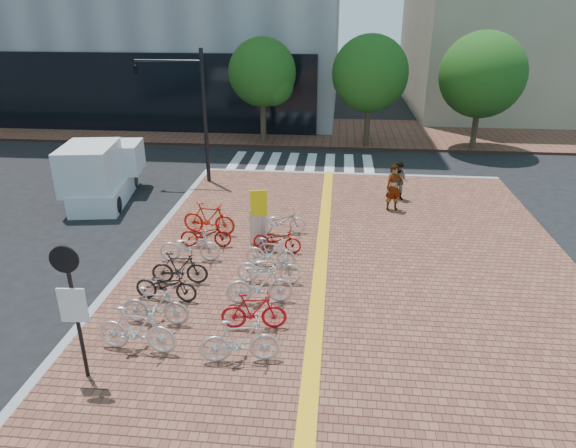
# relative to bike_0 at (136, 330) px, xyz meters

# --- Properties ---
(ground) EXTENTS (120.00, 120.00, 0.00)m
(ground) POSITION_rel_bike_0_xyz_m (2.09, 2.44, -0.73)
(ground) COLOR black
(ground) RESTS_ON ground
(kerb_north) EXTENTS (14.00, 0.25, 0.15)m
(kerb_north) POSITION_rel_bike_0_xyz_m (5.09, 14.44, -0.66)
(kerb_north) COLOR gray
(kerb_north) RESTS_ON ground
(far_sidewalk) EXTENTS (70.00, 8.00, 0.15)m
(far_sidewalk) POSITION_rel_bike_0_xyz_m (2.09, 23.44, -0.66)
(far_sidewalk) COLOR brown
(far_sidewalk) RESTS_ON ground
(crosswalk) EXTENTS (7.50, 4.00, 0.01)m
(crosswalk) POSITION_rel_bike_0_xyz_m (2.59, 16.44, -0.73)
(crosswalk) COLOR silver
(crosswalk) RESTS_ON ground
(street_trees) EXTENTS (16.20, 4.60, 6.35)m
(street_trees) POSITION_rel_bike_0_xyz_m (7.13, 19.89, 3.37)
(street_trees) COLOR #38281E
(street_trees) RESTS_ON far_sidewalk
(bike_0) EXTENTS (1.98, 0.70, 1.16)m
(bike_0) POSITION_rel_bike_0_xyz_m (0.00, 0.00, 0.00)
(bike_0) COLOR silver
(bike_0) RESTS_ON sidewalk
(bike_1) EXTENTS (1.75, 0.53, 1.04)m
(bike_1) POSITION_rel_bike_0_xyz_m (0.05, 1.13, -0.06)
(bike_1) COLOR #A9A9AE
(bike_1) RESTS_ON sidewalk
(bike_2) EXTENTS (1.79, 0.72, 0.92)m
(bike_2) POSITION_rel_bike_0_xyz_m (-0.05, 2.28, -0.12)
(bike_2) COLOR black
(bike_2) RESTS_ON sidewalk
(bike_3) EXTENTS (1.67, 0.58, 0.99)m
(bike_3) POSITION_rel_bike_0_xyz_m (0.05, 3.21, -0.09)
(bike_3) COLOR black
(bike_3) RESTS_ON sidewalk
(bike_4) EXTENTS (1.98, 0.87, 1.01)m
(bike_4) POSITION_rel_bike_0_xyz_m (-0.05, 4.65, -0.08)
(bike_4) COLOR silver
(bike_4) RESTS_ON sidewalk
(bike_5) EXTENTS (1.76, 0.76, 0.90)m
(bike_5) POSITION_rel_bike_0_xyz_m (0.19, 5.73, -0.13)
(bike_5) COLOR #A00C0B
(bike_5) RESTS_ON sidewalk
(bike_6) EXTENTS (1.98, 0.80, 1.16)m
(bike_6) POSITION_rel_bike_0_xyz_m (0.04, 6.79, -0.00)
(bike_6) COLOR red
(bike_6) RESTS_ON sidewalk
(bike_7) EXTENTS (1.89, 0.81, 1.10)m
(bike_7) POSITION_rel_bike_0_xyz_m (2.46, -0.15, -0.03)
(bike_7) COLOR silver
(bike_7) RESTS_ON sidewalk
(bike_8) EXTENTS (1.69, 0.64, 0.99)m
(bike_8) POSITION_rel_bike_0_xyz_m (2.56, 1.18, -0.09)
(bike_8) COLOR red
(bike_8) RESTS_ON sidewalk
(bike_9) EXTENTS (1.90, 0.83, 1.10)m
(bike_9) POSITION_rel_bike_0_xyz_m (2.53, 2.37, -0.03)
(bike_9) COLOR silver
(bike_9) RESTS_ON sidewalk
(bike_10) EXTENTS (1.90, 0.69, 0.99)m
(bike_10) POSITION_rel_bike_0_xyz_m (2.63, 3.50, -0.09)
(bike_10) COLOR silver
(bike_10) RESTS_ON sidewalk
(bike_11) EXTENTS (1.63, 0.60, 0.96)m
(bike_11) POSITION_rel_bike_0_xyz_m (2.54, 4.51, -0.10)
(bike_11) COLOR silver
(bike_11) RESTS_ON sidewalk
(bike_12) EXTENTS (1.69, 0.78, 0.85)m
(bike_12) POSITION_rel_bike_0_xyz_m (2.61, 5.59, -0.16)
(bike_12) COLOR #A3120B
(bike_12) RESTS_ON sidewalk
(bike_13) EXTENTS (1.89, 0.98, 0.95)m
(bike_13) POSITION_rel_bike_0_xyz_m (2.57, 7.01, -0.11)
(bike_13) COLOR silver
(bike_13) RESTS_ON sidewalk
(pedestrian_a) EXTENTS (0.78, 0.64, 1.84)m
(pedestrian_a) POSITION_rel_bike_0_xyz_m (6.72, 9.79, 0.34)
(pedestrian_a) COLOR gray
(pedestrian_a) RESTS_ON sidewalk
(pedestrian_b) EXTENTS (0.93, 0.83, 1.59)m
(pedestrian_b) POSITION_rel_bike_0_xyz_m (7.07, 11.02, 0.21)
(pedestrian_b) COLOR #535A69
(pedestrian_b) RESTS_ON sidewalk
(utility_box) EXTENTS (0.56, 0.41, 1.22)m
(utility_box) POSITION_rel_bike_0_xyz_m (1.91, 6.23, 0.03)
(utility_box) COLOR #BCBDC2
(utility_box) RESTS_ON sidewalk
(yellow_sign) EXTENTS (0.55, 0.19, 2.03)m
(yellow_sign) POSITION_rel_bike_0_xyz_m (2.01, 5.84, 0.82)
(yellow_sign) COLOR #B7B7BC
(yellow_sign) RESTS_ON sidewalk
(notice_sign) EXTENTS (0.59, 0.15, 3.19)m
(notice_sign) POSITION_rel_bike_0_xyz_m (-0.79, -1.02, 1.43)
(notice_sign) COLOR black
(notice_sign) RESTS_ON sidewalk
(traffic_light_pole) EXTENTS (3.15, 1.21, 5.86)m
(traffic_light_pole) POSITION_rel_bike_0_xyz_m (-2.77, 12.62, 3.46)
(traffic_light_pole) COLOR black
(traffic_light_pole) RESTS_ON sidewalk
(box_truck) EXTENTS (2.59, 4.67, 2.56)m
(box_truck) POSITION_rel_bike_0_xyz_m (-5.24, 10.04, 0.47)
(box_truck) COLOR silver
(box_truck) RESTS_ON ground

